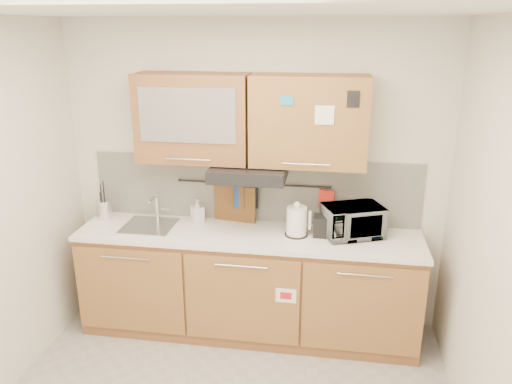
% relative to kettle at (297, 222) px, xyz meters
% --- Properties ---
extents(ceiling, '(3.20, 3.20, 0.00)m').
position_rel_kettle_xyz_m(ceiling, '(-0.40, -1.20, 1.56)').
color(ceiling, white).
rests_on(ceiling, wall_back).
extents(wall_back, '(3.20, 0.00, 3.20)m').
position_rel_kettle_xyz_m(wall_back, '(-0.40, 0.30, 0.26)').
color(wall_back, silver).
rests_on(wall_back, ground).
extents(wall_right, '(0.00, 3.00, 3.00)m').
position_rel_kettle_xyz_m(wall_right, '(1.20, -1.20, 0.26)').
color(wall_right, silver).
rests_on(wall_right, ground).
extents(base_cabinet, '(2.80, 0.64, 0.88)m').
position_rel_kettle_xyz_m(base_cabinet, '(-0.40, -0.01, -0.63)').
color(base_cabinet, '#8F5C33').
rests_on(base_cabinet, floor).
extents(countertop, '(2.82, 0.62, 0.04)m').
position_rel_kettle_xyz_m(countertop, '(-0.40, -0.01, -0.14)').
color(countertop, white).
rests_on(countertop, base_cabinet).
extents(backsplash, '(2.80, 0.02, 0.56)m').
position_rel_kettle_xyz_m(backsplash, '(-0.40, 0.28, 0.16)').
color(backsplash, silver).
rests_on(backsplash, countertop).
extents(upper_cabinets, '(1.82, 0.37, 0.70)m').
position_rel_kettle_xyz_m(upper_cabinets, '(-0.40, 0.12, 0.80)').
color(upper_cabinets, '#8F5C33').
rests_on(upper_cabinets, wall_back).
extents(range_hood, '(0.60, 0.46, 0.10)m').
position_rel_kettle_xyz_m(range_hood, '(-0.40, 0.05, 0.38)').
color(range_hood, black).
rests_on(range_hood, upper_cabinets).
extents(sink, '(0.42, 0.40, 0.26)m').
position_rel_kettle_xyz_m(sink, '(-1.24, 0.00, -0.11)').
color(sink, silver).
rests_on(sink, countertop).
extents(utensil_rail, '(1.30, 0.02, 0.02)m').
position_rel_kettle_xyz_m(utensil_rail, '(-0.40, 0.25, 0.22)').
color(utensil_rail, black).
rests_on(utensil_rail, backsplash).
extents(utensil_crock, '(0.15, 0.15, 0.33)m').
position_rel_kettle_xyz_m(utensil_crock, '(-1.70, 0.12, -0.03)').
color(utensil_crock, silver).
rests_on(utensil_crock, countertop).
extents(kettle, '(0.21, 0.19, 0.29)m').
position_rel_kettle_xyz_m(kettle, '(0.00, 0.00, 0.00)').
color(kettle, white).
rests_on(kettle, countertop).
extents(toaster, '(0.23, 0.14, 0.17)m').
position_rel_kettle_xyz_m(toaster, '(0.25, 0.02, -0.03)').
color(toaster, black).
rests_on(toaster, countertop).
extents(microwave, '(0.54, 0.46, 0.25)m').
position_rel_kettle_xyz_m(microwave, '(0.44, 0.06, 0.01)').
color(microwave, '#999999').
rests_on(microwave, countertop).
extents(soap_bottle, '(0.13, 0.13, 0.21)m').
position_rel_kettle_xyz_m(soap_bottle, '(-0.87, 0.16, -0.01)').
color(soap_bottle, '#999999').
rests_on(soap_bottle, countertop).
extents(cutting_board, '(0.37, 0.08, 0.46)m').
position_rel_kettle_xyz_m(cutting_board, '(-0.55, 0.23, -0.02)').
color(cutting_board, brown).
rests_on(cutting_board, utensil_rail).
extents(oven_mitt, '(0.12, 0.06, 0.19)m').
position_rel_kettle_xyz_m(oven_mitt, '(-0.50, 0.23, 0.11)').
color(oven_mitt, '#204396').
rests_on(oven_mitt, utensil_rail).
extents(dark_pouch, '(0.13, 0.06, 0.19)m').
position_rel_kettle_xyz_m(dark_pouch, '(-0.41, 0.23, 0.11)').
color(dark_pouch, black).
rests_on(dark_pouch, utensil_rail).
extents(pot_holder, '(0.13, 0.05, 0.16)m').
position_rel_kettle_xyz_m(pot_holder, '(0.22, 0.23, 0.13)').
color(pot_holder, red).
rests_on(pot_holder, utensil_rail).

